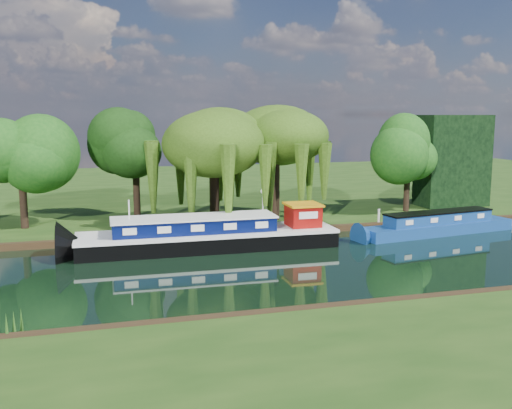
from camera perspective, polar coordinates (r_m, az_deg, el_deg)
name	(u,v)px	position (r m, az deg, el deg)	size (l,w,h in m)	color
ground	(306,264)	(33.00, 4.98, -5.94)	(120.00, 120.00, 0.00)	black
far_bank	(201,188)	(65.34, -5.52, 1.69)	(120.00, 52.00, 0.45)	#1A3A0F
dutch_barge	(211,235)	(36.54, -4.54, -3.08)	(16.49, 3.88, 3.47)	black
narrowboat	(438,225)	(42.87, 17.76, -1.99)	(12.37, 3.78, 1.78)	navy
red_dinghy	(96,256)	(36.02, -15.69, -4.97)	(1.91, 2.68, 0.55)	maroon
willow_left	(214,145)	(41.69, -4.25, 5.95)	(6.70, 6.70, 8.04)	black
willow_right	(275,145)	(43.50, 1.94, 5.99)	(6.48, 6.48, 7.90)	black
tree_far_left	(20,154)	(43.34, -22.51, 4.73)	(4.82, 4.82, 7.77)	black
tree_far_mid	(135,148)	(46.06, -11.99, 5.52)	(4.78, 4.78, 7.82)	black
tree_far_right	(408,154)	(49.08, 14.98, 4.93)	(4.27, 4.27, 6.98)	black
conifer_hedge	(452,161)	(53.42, 19.05, 4.17)	(6.00, 3.00, 8.00)	black
lamppost	(263,197)	(42.45, 0.69, 0.78)	(0.36, 0.36, 2.56)	silver
mooring_posts	(258,222)	(40.43, 0.16, -1.75)	(19.16, 0.16, 1.00)	silver
reeds_near	(496,282)	(29.79, 22.91, -7.17)	(33.70, 1.50, 1.10)	#254F15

